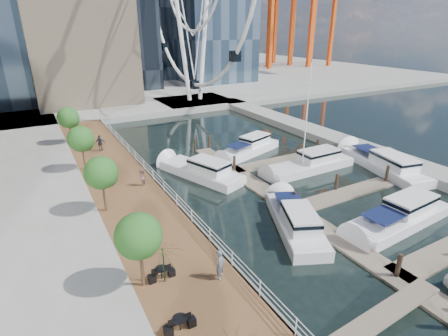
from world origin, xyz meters
name	(u,v)px	position (x,y,z in m)	size (l,w,h in m)	color
ground	(338,275)	(0.00, 0.00, 0.00)	(520.00, 520.00, 0.00)	black
boardwalk	(133,204)	(-9.00, 15.00, 0.50)	(6.00, 60.00, 1.00)	brown
seawall	(166,196)	(-6.00, 15.00, 0.50)	(0.25, 60.00, 1.00)	#595954
land_far	(82,77)	(0.00, 102.00, 0.50)	(200.00, 114.00, 1.00)	gray
breakwater	(334,139)	(20.00, 20.00, 0.50)	(4.00, 60.00, 1.00)	gray
pier	(195,102)	(14.00, 52.00, 0.50)	(14.00, 12.00, 1.00)	gray
railing	(164,186)	(-6.10, 15.00, 1.52)	(0.10, 60.00, 1.05)	white
floating_docks	(321,185)	(7.97, 9.98, 0.49)	(16.00, 34.00, 2.60)	#6D6051
port_cranes	(280,10)	(67.67, 95.67, 20.00)	(40.00, 52.00, 38.00)	#D84C14
street_trees	(101,173)	(-11.40, 14.00, 4.29)	(2.60, 42.60, 4.60)	#3F2B1C
yacht_foreground	(398,224)	(8.94, 2.14, 0.00)	(3.01, 11.24, 2.15)	silver
pedestrian_near	(220,264)	(-7.24, 2.40, 1.95)	(0.69, 0.45, 1.89)	#4B5564
pedestrian_mid	(141,177)	(-7.47, 17.25, 1.82)	(0.80, 0.62, 1.64)	#7C5D56
pedestrian_far	(100,143)	(-8.79, 29.22, 1.96)	(1.13, 0.47, 1.92)	#363F44
moored_yachts	(308,176)	(9.21, 13.02, 0.00)	(24.75, 34.12, 11.50)	silver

